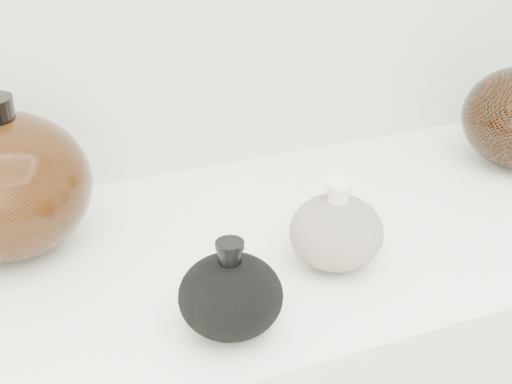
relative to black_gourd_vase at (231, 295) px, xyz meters
name	(u,v)px	position (x,y,z in m)	size (l,w,h in m)	color
black_gourd_vase	(231,295)	(0.00, 0.00, 0.00)	(0.15, 0.15, 0.11)	black
cream_gourd_vase	(336,231)	(0.17, 0.08, 0.00)	(0.15, 0.15, 0.12)	beige
left_round_pot	(4,185)	(-0.21, 0.27, 0.05)	(0.29, 0.29, 0.21)	black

